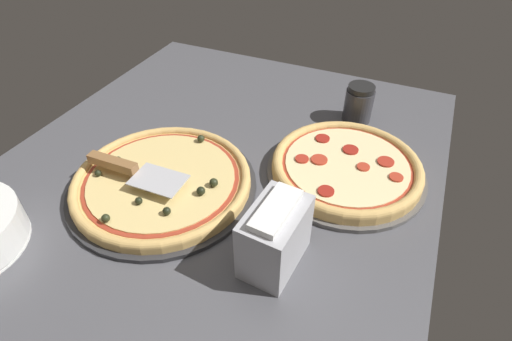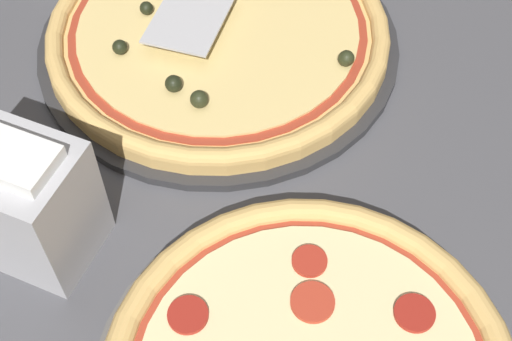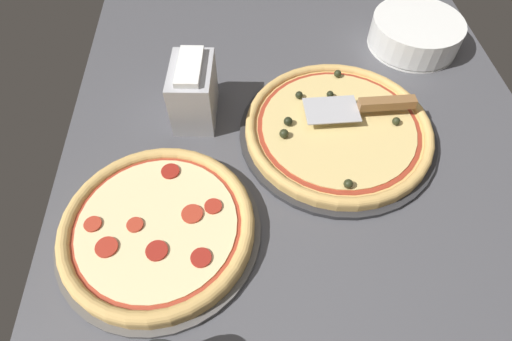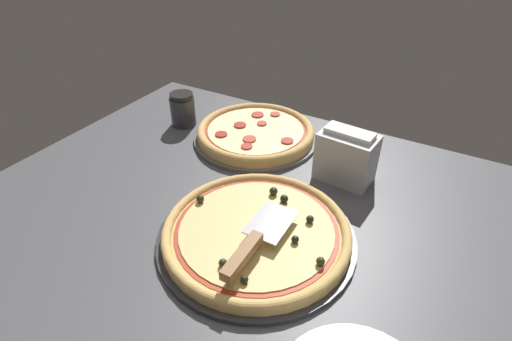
# 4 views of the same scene
# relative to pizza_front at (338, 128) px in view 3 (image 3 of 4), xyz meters

# --- Properties ---
(ground_plane) EXTENTS (1.24, 0.96, 0.04)m
(ground_plane) POSITION_rel_pizza_front_xyz_m (-0.05, 0.07, -0.04)
(ground_plane) COLOR #4C4C51
(pizza_pan_front) EXTENTS (0.40, 0.40, 0.01)m
(pizza_pan_front) POSITION_rel_pizza_front_xyz_m (-0.00, -0.00, -0.02)
(pizza_pan_front) COLOR #2D2D30
(pizza_pan_front) RESTS_ON ground_plane
(pizza_front) EXTENTS (0.37, 0.37, 0.04)m
(pizza_front) POSITION_rel_pizza_front_xyz_m (0.00, 0.00, 0.00)
(pizza_front) COLOR #DBAD60
(pizza_front) RESTS_ON pizza_pan_front
(pizza_pan_back) EXTENTS (0.35, 0.35, 0.01)m
(pizza_pan_back) POSITION_rel_pizza_front_xyz_m (-0.20, 0.34, -0.02)
(pizza_pan_back) COLOR #565451
(pizza_pan_back) RESTS_ON ground_plane
(pizza_back) EXTENTS (0.33, 0.33, 0.03)m
(pizza_back) POSITION_rel_pizza_front_xyz_m (-0.20, 0.34, 0.00)
(pizza_back) COLOR #DBAD60
(pizza_back) RESTS_ON pizza_pan_back
(serving_spatula) EXTENTS (0.07, 0.22, 0.02)m
(serving_spatula) POSITION_rel_pizza_front_xyz_m (0.03, -0.07, 0.03)
(serving_spatula) COLOR #B7B7BC
(serving_spatula) RESTS_ON pizza_front
(plate_stack) EXTENTS (0.21, 0.21, 0.07)m
(plate_stack) POSITION_rel_pizza_front_xyz_m (0.28, -0.24, 0.01)
(plate_stack) COLOR white
(plate_stack) RESTS_ON ground_plane
(napkin_holder) EXTENTS (0.14, 0.09, 0.13)m
(napkin_holder) POSITION_rel_pizza_front_xyz_m (0.08, 0.29, 0.04)
(napkin_holder) COLOR #B2B2B7
(napkin_holder) RESTS_ON ground_plane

